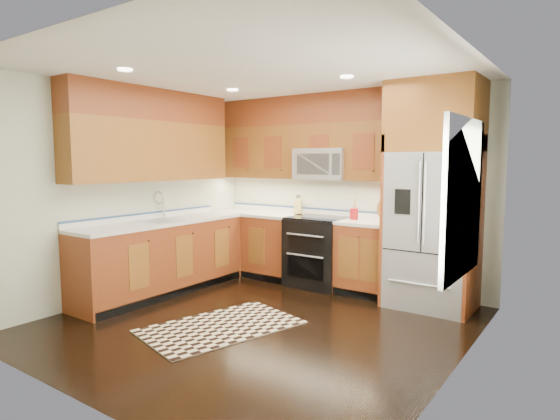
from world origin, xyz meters
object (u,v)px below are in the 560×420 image
Objects in this scene: refrigerator at (433,196)px; knife_block at (298,206)px; range at (318,252)px; utensil_crock at (354,211)px; rug at (221,326)px.

refrigerator is 9.32× the size of knife_block.
utensil_crock is at bearing 8.76° from range.
refrigerator is 2.79m from rug.
range is at bearing -23.39° from knife_block.
rug is at bearing -78.08° from knife_block.
refrigerator is 2.02m from knife_block.
rug is at bearing -128.39° from refrigerator.
refrigerator reaches higher than rug.
knife_block is (-0.46, 2.16, 1.05)m from rug.
knife_block reaches higher than range.
refrigerator is (1.55, -0.04, 0.83)m from range.
utensil_crock is at bearing 92.57° from rug.
knife_block is (-1.99, 0.23, -0.25)m from refrigerator.
refrigerator reaches higher than utensil_crock.
range is 0.77m from utensil_crock.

